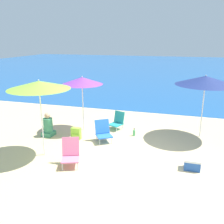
# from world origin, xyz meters

# --- Properties ---
(ground_plane) EXTENTS (60.00, 60.00, 0.00)m
(ground_plane) POSITION_xyz_m (0.00, 0.00, 0.00)
(ground_plane) COLOR #D1BA89
(sea_water) EXTENTS (60.00, 40.00, 0.01)m
(sea_water) POSITION_xyz_m (0.00, 25.05, 0.00)
(sea_water) COLOR #1E5699
(sea_water) RESTS_ON ground
(beach_umbrella_navy) EXTENTS (2.02, 2.02, 2.24)m
(beach_umbrella_navy) POSITION_xyz_m (2.10, 2.54, 2.05)
(beach_umbrella_navy) COLOR white
(beach_umbrella_navy) RESTS_ON ground
(beach_umbrella_purple) EXTENTS (1.54, 1.54, 2.08)m
(beach_umbrella_purple) POSITION_xyz_m (-2.20, 2.06, 1.91)
(beach_umbrella_purple) COLOR white
(beach_umbrella_purple) RESTS_ON ground
(beach_umbrella_lime) EXTENTS (1.77, 1.77, 2.30)m
(beach_umbrella_lime) POSITION_xyz_m (-2.49, -0.32, 2.15)
(beach_umbrella_lime) COLOR white
(beach_umbrella_lime) RESTS_ON ground
(beach_chair_blue) EXTENTS (0.73, 0.75, 0.73)m
(beach_chair_blue) POSITION_xyz_m (-1.12, 1.20, 0.36)
(beach_chair_blue) COLOR silver
(beach_chair_blue) RESTS_ON ground
(beach_chair_pink) EXTENTS (0.65, 0.70, 0.76)m
(beach_chair_pink) POSITION_xyz_m (-1.45, -0.65, 0.37)
(beach_chair_pink) COLOR silver
(beach_chair_pink) RESTS_ON ground
(beach_chair_teal) EXTENTS (0.61, 0.67, 0.67)m
(beach_chair_teal) POSITION_xyz_m (-0.97, 2.53, 0.32)
(beach_chair_teal) COLOR silver
(beach_chair_teal) RESTS_ON ground
(person_seated_near) EXTENTS (0.40, 0.46, 0.87)m
(person_seated_near) POSITION_xyz_m (-3.18, 1.10, 0.35)
(person_seated_near) COLOR #3F8C66
(person_seated_near) RESTS_ON ground
(backpack_lime) EXTENTS (0.33, 0.20, 0.42)m
(backpack_lime) POSITION_xyz_m (-2.08, 1.08, 0.20)
(backpack_lime) COLOR #8ECC3D
(backpack_lime) RESTS_ON ground
(water_bottle) EXTENTS (0.09, 0.09, 0.28)m
(water_bottle) POSITION_xyz_m (-0.19, 1.98, 0.11)
(water_bottle) COLOR #4CB266
(water_bottle) RESTS_ON ground
(cooler_box) EXTENTS (0.44, 0.31, 0.30)m
(cooler_box) POSITION_xyz_m (1.81, 0.04, 0.15)
(cooler_box) COLOR #2859B2
(cooler_box) RESTS_ON ground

